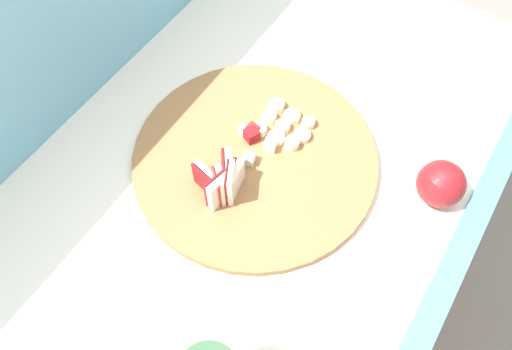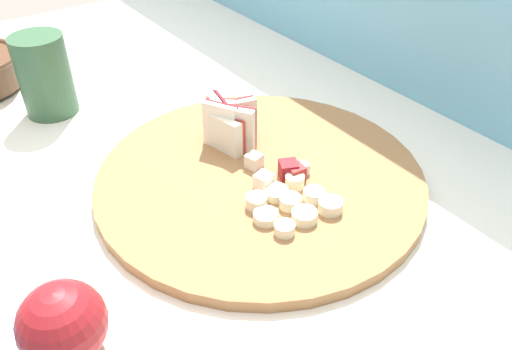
{
  "view_description": "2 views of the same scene",
  "coord_description": "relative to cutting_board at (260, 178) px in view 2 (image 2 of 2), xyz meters",
  "views": [
    {
      "loc": [
        -0.28,
        -0.23,
        1.67
      ],
      "look_at": [
        0.08,
        -0.0,
        0.96
      ],
      "focal_mm": 35.93,
      "sensor_mm": 36.0,
      "label": 1
    },
    {
      "loc": [
        0.53,
        -0.29,
        1.34
      ],
      "look_at": [
        0.13,
        0.0,
        0.97
      ],
      "focal_mm": 36.47,
      "sensor_mm": 36.0,
      "label": 2
    }
  ],
  "objects": [
    {
      "name": "banana_slice_rows",
      "position": [
        0.08,
        -0.01,
        0.01
      ],
      "size": [
        0.09,
        0.1,
        0.01
      ],
      "color": "beige",
      "rests_on": "cutting_board"
    },
    {
      "name": "apple_dice_pile",
      "position": [
        0.02,
        0.01,
        0.02
      ],
      "size": [
        0.07,
        0.08,
        0.02
      ],
      "color": "#A32323",
      "rests_on": "cutting_board"
    },
    {
      "name": "small_jar",
      "position": [
        -0.34,
        -0.15,
        0.05
      ],
      "size": [
        0.08,
        0.08,
        0.12
      ],
      "primitive_type": "cylinder",
      "color": "#335638",
      "rests_on": "tiled_countertop"
    },
    {
      "name": "cutting_board",
      "position": [
        0.0,
        0.0,
        0.0
      ],
      "size": [
        0.41,
        0.41,
        0.02
      ],
      "primitive_type": "cylinder",
      "color": "olive",
      "rests_on": "tiled_countertop"
    },
    {
      "name": "whole_apple",
      "position": [
        0.1,
        -0.28,
        0.03
      ],
      "size": [
        0.08,
        0.08,
        0.08
      ],
      "primitive_type": "sphere",
      "color": "maroon",
      "rests_on": "tiled_countertop"
    },
    {
      "name": "tile_backsplash",
      "position": [
        -0.11,
        0.35,
        -0.26
      ],
      "size": [
        2.4,
        0.04,
        1.36
      ],
      "primitive_type": "cube",
      "color": "#6BADC6",
      "rests_on": "ground"
    },
    {
      "name": "tiled_countertop",
      "position": [
        -0.11,
        -0.02,
        -0.47
      ],
      "size": [
        1.34,
        0.7,
        0.95
      ],
      "color": "silver",
      "rests_on": "ground"
    },
    {
      "name": "apple_wedge_fan",
      "position": [
        -0.08,
        0.01,
        0.04
      ],
      "size": [
        0.08,
        0.08,
        0.06
      ],
      "color": "maroon",
      "rests_on": "cutting_board"
    }
  ]
}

